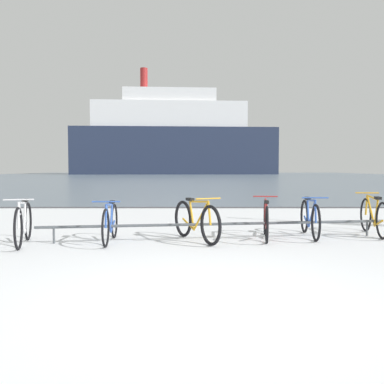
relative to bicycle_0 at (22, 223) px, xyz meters
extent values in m
cube|color=white|center=(2.93, -4.10, -0.40)|extent=(80.00, 22.00, 0.08)
cube|color=slate|center=(2.93, 61.90, -0.40)|extent=(80.00, 110.00, 0.08)
cube|color=#47474C|center=(2.93, 6.90, -0.38)|extent=(80.00, 0.50, 0.05)
cylinder|color=#4C5156|center=(3.32, 0.55, -0.08)|extent=(6.34, 0.98, 0.05)
cylinder|color=#4C5156|center=(0.47, 0.13, -0.22)|extent=(0.04, 0.04, 0.28)
cylinder|color=#4C5156|center=(6.16, 0.97, -0.22)|extent=(0.04, 0.04, 0.28)
torus|color=black|center=(0.10, -0.47, -0.02)|extent=(0.18, 0.67, 0.68)
torus|color=black|center=(-0.10, 0.47, -0.02)|extent=(0.18, 0.67, 0.68)
cylinder|color=silver|center=(0.03, -0.16, 0.10)|extent=(0.14, 0.50, 0.58)
cylinder|color=silver|center=(-0.03, 0.14, 0.08)|extent=(0.07, 0.18, 0.51)
cylinder|color=silver|center=(0.02, -0.09, 0.35)|extent=(0.17, 0.62, 0.08)
cylinder|color=silver|center=(-0.06, 0.27, -0.10)|extent=(0.12, 0.42, 0.19)
cylinder|color=silver|center=(0.09, -0.43, 0.18)|extent=(0.06, 0.11, 0.41)
cube|color=black|center=(-0.05, 0.21, 0.37)|extent=(0.12, 0.21, 0.05)
cylinder|color=silver|center=(0.08, -0.39, 0.43)|extent=(0.45, 0.12, 0.02)
torus|color=black|center=(1.43, -0.25, -0.05)|extent=(0.05, 0.64, 0.63)
torus|color=black|center=(1.40, 0.70, -0.05)|extent=(0.05, 0.64, 0.63)
cylinder|color=#3359B2|center=(1.42, 0.06, 0.07)|extent=(0.05, 0.50, 0.54)
cylinder|color=#3359B2|center=(1.41, 0.37, 0.05)|extent=(0.04, 0.18, 0.48)
cylinder|color=#3359B2|center=(1.42, 0.13, 0.31)|extent=(0.05, 0.62, 0.08)
cylinder|color=#3359B2|center=(1.41, 0.50, -0.12)|extent=(0.05, 0.42, 0.18)
cylinder|color=#3359B2|center=(1.43, -0.21, 0.14)|extent=(0.04, 0.11, 0.38)
cube|color=black|center=(1.41, 0.44, 0.32)|extent=(0.09, 0.20, 0.05)
cylinder|color=#3359B2|center=(1.43, -0.18, 0.38)|extent=(0.46, 0.04, 0.02)
torus|color=black|center=(3.14, -0.08, -0.02)|extent=(0.35, 0.63, 0.68)
torus|color=black|center=(2.66, 0.88, -0.02)|extent=(0.35, 0.63, 0.68)
cylinder|color=gold|center=(2.98, 0.23, 0.09)|extent=(0.28, 0.52, 0.57)
cylinder|color=gold|center=(2.83, 0.54, 0.07)|extent=(0.12, 0.19, 0.51)
cylinder|color=gold|center=(2.95, 0.30, 0.34)|extent=(0.34, 0.64, 0.08)
cylinder|color=gold|center=(2.76, 0.67, -0.10)|extent=(0.24, 0.43, 0.19)
cylinder|color=gold|center=(3.12, -0.05, 0.17)|extent=(0.08, 0.12, 0.40)
cube|color=black|center=(2.79, 0.61, 0.36)|extent=(0.16, 0.21, 0.05)
cylinder|color=gold|center=(3.10, -0.01, 0.42)|extent=(0.42, 0.23, 0.02)
torus|color=black|center=(4.25, 1.12, -0.04)|extent=(0.13, 0.64, 0.64)
torus|color=black|center=(4.11, 0.13, -0.04)|extent=(0.13, 0.64, 0.64)
cylinder|color=#B22D2D|center=(4.20, 0.80, 0.07)|extent=(0.11, 0.53, 0.55)
cylinder|color=#B22D2D|center=(4.16, 0.48, 0.05)|extent=(0.06, 0.19, 0.49)
cylinder|color=#B22D2D|center=(4.19, 0.73, 0.31)|extent=(0.12, 0.65, 0.08)
cylinder|color=#B22D2D|center=(4.14, 0.34, -0.11)|extent=(0.10, 0.44, 0.18)
cylinder|color=#B22D2D|center=(4.24, 1.09, 0.15)|extent=(0.05, 0.11, 0.38)
cube|color=black|center=(4.15, 0.40, 0.33)|extent=(0.11, 0.21, 0.05)
cylinder|color=#B22D2D|center=(4.24, 1.05, 0.38)|extent=(0.46, 0.09, 0.02)
torus|color=black|center=(5.00, 0.33, -0.03)|extent=(0.09, 0.66, 0.66)
torus|color=black|center=(5.07, 1.37, -0.03)|extent=(0.09, 0.66, 0.66)
cylinder|color=#3359B2|center=(5.03, 0.67, 0.08)|extent=(0.07, 0.55, 0.56)
cylinder|color=#3359B2|center=(5.05, 1.01, 0.06)|extent=(0.05, 0.19, 0.50)
cylinder|color=#3359B2|center=(5.03, 0.75, 0.33)|extent=(0.08, 0.68, 0.08)
cylinder|color=#3359B2|center=(5.06, 1.15, -0.11)|extent=(0.06, 0.46, 0.18)
cylinder|color=#3359B2|center=(5.01, 0.37, 0.16)|extent=(0.04, 0.12, 0.39)
cube|color=black|center=(5.05, 1.08, 0.35)|extent=(0.09, 0.20, 0.05)
cylinder|color=#3359B2|center=(5.01, 0.41, 0.40)|extent=(0.46, 0.05, 0.02)
torus|color=black|center=(6.37, 1.56, -0.02)|extent=(0.10, 0.68, 0.68)
torus|color=black|center=(6.28, 0.57, -0.02)|extent=(0.10, 0.68, 0.68)
cylinder|color=gold|center=(6.34, 1.24, 0.10)|extent=(0.08, 0.52, 0.58)
cylinder|color=gold|center=(6.31, 0.92, 0.08)|extent=(0.05, 0.19, 0.52)
cylinder|color=gold|center=(6.33, 1.16, 0.35)|extent=(0.10, 0.65, 0.08)
cylinder|color=gold|center=(6.30, 0.78, -0.10)|extent=(0.08, 0.44, 0.19)
cylinder|color=gold|center=(6.36, 1.52, 0.18)|extent=(0.05, 0.11, 0.41)
cube|color=black|center=(6.30, 0.84, 0.37)|extent=(0.10, 0.21, 0.05)
cylinder|color=gold|center=(6.36, 1.49, 0.43)|extent=(0.46, 0.07, 0.02)
cube|color=#232D47|center=(-0.86, 85.67, 4.50)|extent=(43.18, 11.46, 9.72)
cube|color=white|center=(-1.93, 85.59, 12.03)|extent=(32.44, 9.45, 5.35)
cube|color=white|center=(-1.93, 85.59, 16.07)|extent=(19.57, 7.29, 2.72)
cylinder|color=#A52626|center=(-7.25, 85.23, 19.62)|extent=(1.54, 1.54, 4.38)
camera|label=1|loc=(2.83, -7.28, 0.93)|focal=40.86mm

